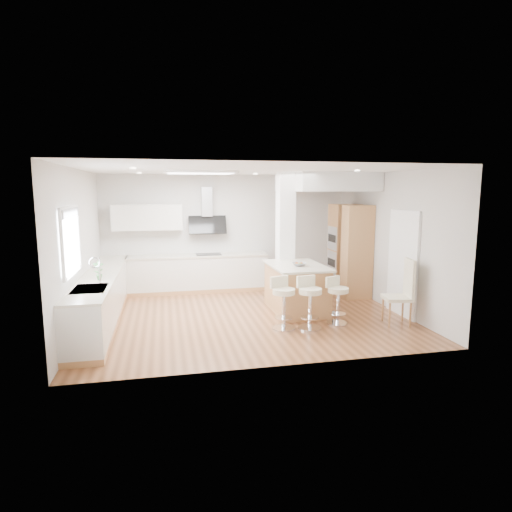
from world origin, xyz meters
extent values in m
plane|color=brown|center=(0.00, 0.00, 0.00)|extent=(6.00, 6.00, 0.00)
cube|color=white|center=(0.00, 0.00, 0.00)|extent=(6.00, 5.00, 0.02)
cube|color=beige|center=(0.00, 2.50, 1.40)|extent=(6.00, 0.04, 2.80)
cube|color=beige|center=(-3.00, 0.00, 1.40)|extent=(0.04, 5.00, 2.80)
cube|color=beige|center=(3.00, 0.00, 1.40)|extent=(0.04, 5.00, 2.80)
cube|color=white|center=(-0.80, 0.60, 2.77)|extent=(1.40, 0.95, 0.05)
cube|color=white|center=(-0.80, 0.60, 2.76)|extent=(1.25, 0.80, 0.03)
cylinder|color=white|center=(-2.00, 1.50, 2.78)|extent=(0.10, 0.10, 0.02)
cylinder|color=white|center=(-2.00, -0.50, 2.78)|extent=(0.10, 0.10, 0.02)
cylinder|color=white|center=(0.50, 1.50, 2.78)|extent=(0.10, 0.10, 0.02)
cylinder|color=white|center=(2.00, 1.00, 2.78)|extent=(0.10, 0.10, 0.02)
cylinder|color=white|center=(2.00, -0.50, 2.78)|extent=(0.10, 0.10, 0.02)
cube|color=white|center=(-2.96, -0.90, 1.65)|extent=(0.03, 1.15, 0.95)
cube|color=white|center=(-2.95, -0.90, 2.15)|extent=(0.04, 1.28, 0.06)
cube|color=white|center=(-2.95, -0.90, 1.15)|extent=(0.04, 1.28, 0.06)
cube|color=white|center=(-2.95, -1.51, 1.65)|extent=(0.04, 0.06, 0.95)
cube|color=white|center=(-2.95, -0.29, 1.65)|extent=(0.04, 0.06, 0.95)
cube|color=#A9ACB0|center=(-2.94, -0.90, 2.08)|extent=(0.03, 1.18, 0.14)
cube|color=#443B35|center=(2.99, -0.60, 1.00)|extent=(0.02, 0.90, 2.00)
cube|color=white|center=(2.97, -0.60, 1.00)|extent=(0.05, 1.00, 2.10)
cube|color=tan|center=(-2.70, 0.25, 0.05)|extent=(0.60, 4.50, 0.10)
cube|color=silver|center=(-2.70, 0.25, 0.48)|extent=(0.60, 4.50, 0.76)
cube|color=beige|center=(-2.70, 0.25, 0.88)|extent=(0.63, 4.50, 0.04)
cube|color=#B3B3B8|center=(-2.70, -1.00, 0.89)|extent=(0.50, 0.75, 0.02)
cube|color=#B3B3B8|center=(-2.70, -1.18, 0.84)|extent=(0.40, 0.34, 0.10)
cube|color=#B3B3B8|center=(-2.70, -0.82, 0.84)|extent=(0.40, 0.34, 0.10)
cylinder|color=silver|center=(-2.58, -0.70, 1.08)|extent=(0.02, 0.02, 0.36)
torus|color=silver|center=(-2.65, -0.70, 1.26)|extent=(0.18, 0.02, 0.18)
imported|color=#407F40|center=(-2.65, -0.35, 1.06)|extent=(0.17, 0.12, 0.33)
cube|color=tan|center=(-0.75, 2.20, 0.05)|extent=(3.30, 0.60, 0.10)
cube|color=silver|center=(-0.75, 2.20, 0.48)|extent=(3.30, 0.60, 0.76)
cube|color=beige|center=(-0.75, 2.20, 0.88)|extent=(3.33, 0.63, 0.04)
cube|color=black|center=(-0.50, 2.20, 0.91)|extent=(0.60, 0.40, 0.01)
cube|color=silver|center=(-1.90, 2.33, 1.80)|extent=(1.60, 0.34, 0.60)
cube|color=#B3B3B8|center=(-0.50, 2.40, 2.15)|extent=(0.25, 0.18, 0.70)
cube|color=black|center=(-0.50, 2.32, 1.60)|extent=(0.90, 0.26, 0.44)
cube|color=white|center=(1.05, 0.95, 1.40)|extent=(0.35, 0.35, 2.80)
cube|color=white|center=(2.10, 1.40, 2.60)|extent=(1.78, 2.20, 0.40)
cube|color=tan|center=(2.68, 1.50, 1.05)|extent=(0.62, 0.62, 2.10)
cube|color=tan|center=(2.68, 0.80, 1.05)|extent=(0.62, 0.40, 2.10)
cube|color=#B3B3B8|center=(2.37, 1.50, 1.30)|extent=(0.02, 0.55, 0.55)
cube|color=#B3B3B8|center=(2.37, 1.50, 0.72)|extent=(0.02, 0.55, 0.55)
cube|color=black|center=(2.36, 1.50, 1.30)|extent=(0.01, 0.45, 0.18)
cube|color=black|center=(2.36, 1.50, 0.72)|extent=(0.01, 0.45, 0.18)
cube|color=tan|center=(1.05, 0.10, 0.46)|extent=(0.97, 1.49, 0.91)
cube|color=beige|center=(1.05, 0.10, 0.93)|extent=(1.06, 1.58, 0.04)
imported|color=gray|center=(1.05, -0.06, 0.99)|extent=(0.28, 0.28, 0.07)
sphere|color=#C05216|center=(1.09, -0.06, 0.99)|extent=(0.07, 0.07, 0.07)
sphere|color=#C05216|center=(1.01, -0.04, 0.99)|extent=(0.07, 0.07, 0.07)
sphere|color=olive|center=(1.05, -0.10, 0.99)|extent=(0.07, 0.07, 0.07)
cylinder|color=silver|center=(0.49, -0.95, 0.01)|extent=(0.52, 0.52, 0.03)
cylinder|color=silver|center=(0.49, -0.95, 0.33)|extent=(0.08, 0.08, 0.61)
cylinder|color=silver|center=(0.49, -0.95, 0.21)|extent=(0.40, 0.40, 0.01)
cylinder|color=#EFE6C3|center=(0.49, -0.95, 0.68)|extent=(0.50, 0.50, 0.09)
cube|color=#EFE6C3|center=(0.44, -0.80, 0.82)|extent=(0.35, 0.15, 0.21)
cylinder|color=silver|center=(0.94, -1.04, 0.01)|extent=(0.50, 0.50, 0.03)
cylinder|color=silver|center=(0.94, -1.04, 0.33)|extent=(0.08, 0.08, 0.62)
cylinder|color=silver|center=(0.94, -1.04, 0.21)|extent=(0.38, 0.38, 0.01)
cylinder|color=#EFE6C3|center=(0.94, -1.04, 0.68)|extent=(0.47, 0.47, 0.09)
cube|color=#EFE6C3|center=(0.91, -0.89, 0.83)|extent=(0.36, 0.12, 0.21)
cylinder|color=silver|center=(1.53, -0.89, 0.01)|extent=(0.51, 0.51, 0.03)
cylinder|color=silver|center=(1.53, -0.89, 0.31)|extent=(0.08, 0.08, 0.57)
cylinder|color=silver|center=(1.53, -0.89, 0.19)|extent=(0.40, 0.40, 0.01)
cylinder|color=#EFE6C3|center=(1.53, -0.89, 0.64)|extent=(0.49, 0.49, 0.09)
cube|color=#EFE6C3|center=(1.47, -0.76, 0.77)|extent=(0.32, 0.18, 0.19)
cube|color=#EFE6C3|center=(2.57, -1.13, 0.49)|extent=(0.55, 0.55, 0.06)
cube|color=#EFE6C3|center=(2.77, -1.16, 0.83)|extent=(0.13, 0.44, 0.75)
cylinder|color=tan|center=(2.35, -1.28, 0.23)|extent=(0.04, 0.04, 0.46)
cylinder|color=tan|center=(2.42, -0.91, 0.23)|extent=(0.04, 0.04, 0.46)
cylinder|color=tan|center=(2.72, -1.35, 0.23)|extent=(0.04, 0.04, 0.46)
cylinder|color=tan|center=(2.79, -0.98, 0.23)|extent=(0.04, 0.04, 0.46)
camera|label=1|loc=(-1.53, -7.96, 2.43)|focal=30.00mm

